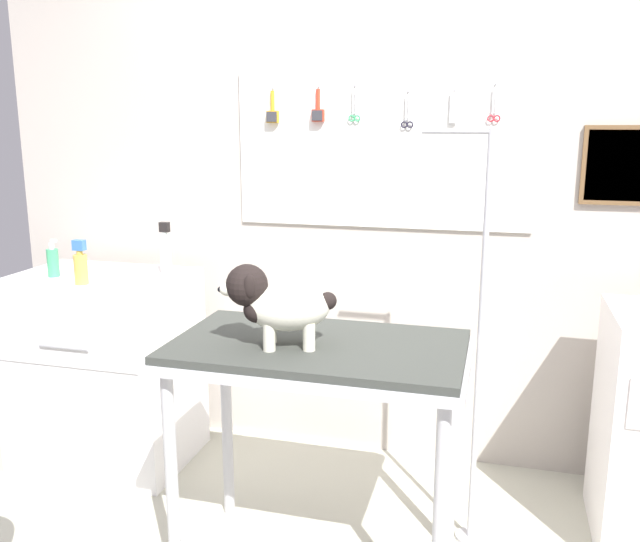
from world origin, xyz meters
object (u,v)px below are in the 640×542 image
(dog, at_px, (276,303))
(counter_left, at_px, (106,368))
(grooming_arm, at_px, (476,361))
(spray_bottle_tall, at_px, (166,252))
(grooming_table, at_px, (318,368))

(dog, xyz_separation_m, counter_left, (-1.09, 0.62, -0.56))
(grooming_arm, xyz_separation_m, counter_left, (-1.73, 0.22, -0.28))
(grooming_arm, relative_size, dog, 4.13)
(dog, height_order, spray_bottle_tall, spray_bottle_tall)
(grooming_arm, height_order, spray_bottle_tall, grooming_arm)
(grooming_arm, distance_m, counter_left, 1.77)
(grooming_table, bearing_deg, dog, -148.11)
(grooming_table, height_order, spray_bottle_tall, spray_bottle_tall)
(dog, relative_size, counter_left, 0.42)
(dog, distance_m, spray_bottle_tall, 1.05)
(grooming_table, xyz_separation_m, counter_left, (-1.21, 0.54, -0.32))
(grooming_arm, height_order, dog, grooming_arm)
(grooming_table, height_order, grooming_arm, grooming_arm)
(grooming_table, height_order, dog, dog)
(grooming_table, bearing_deg, spray_bottle_tall, 145.46)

